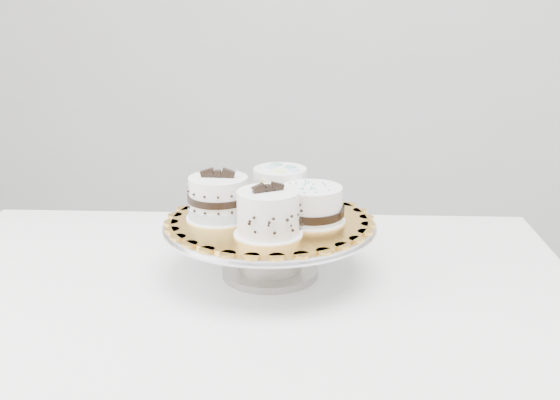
# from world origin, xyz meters

# --- Properties ---
(table) EXTENTS (1.23, 0.88, 0.75)m
(table) POSITION_xyz_m (-0.02, 0.02, 0.67)
(table) COLOR white
(table) RESTS_ON floor
(cake_stand) EXTENTS (0.37, 0.37, 0.10)m
(cake_stand) POSITION_xyz_m (0.02, 0.07, 0.82)
(cake_stand) COLOR gray
(cake_stand) RESTS_ON table
(cake_board) EXTENTS (0.37, 0.37, 0.00)m
(cake_board) POSITION_xyz_m (0.02, 0.07, 0.85)
(cake_board) COLOR #C48329
(cake_board) RESTS_ON cake_stand
(cake_swirl) EXTENTS (0.14, 0.14, 0.09)m
(cake_swirl) POSITION_xyz_m (0.03, -0.00, 0.89)
(cake_swirl) COLOR white
(cake_swirl) RESTS_ON cake_board
(cake_banded) EXTENTS (0.11, 0.11, 0.09)m
(cake_banded) POSITION_xyz_m (-0.07, 0.06, 0.89)
(cake_banded) COLOR white
(cake_banded) RESTS_ON cake_board
(cake_dots) EXTENTS (0.12, 0.12, 0.07)m
(cake_dots) POSITION_xyz_m (0.03, 0.15, 0.89)
(cake_dots) COLOR white
(cake_dots) RESTS_ON cake_board
(cake_ribbon) EXTENTS (0.12, 0.12, 0.06)m
(cake_ribbon) POSITION_xyz_m (0.09, 0.07, 0.88)
(cake_ribbon) COLOR white
(cake_ribbon) RESTS_ON cake_board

